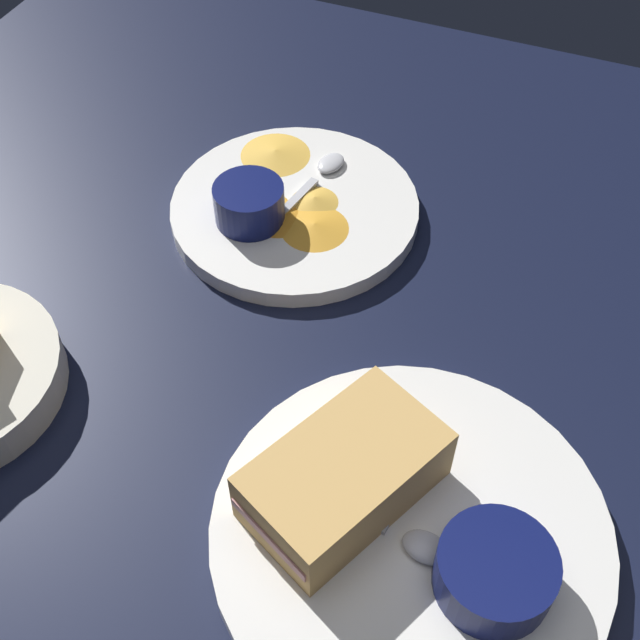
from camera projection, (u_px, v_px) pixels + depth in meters
The scene contains 9 objects.
ground_plane at pixel (303, 404), 63.61cm from camera, with size 110.00×110.00×3.00cm, color black.
plate_sandwich_main at pixel (411, 533), 54.13cm from camera, with size 26.63×26.63×1.60cm, color white.
sandwich_half_near at pixel (345, 475), 53.31cm from camera, with size 15.00×12.42×4.80cm.
ramekin_dark_sauce at pixel (495, 571), 49.73cm from camera, with size 7.45×7.45×3.34cm.
spoon_by_dark_ramekin at pixel (407, 538), 52.64cm from camera, with size 2.63×9.96×0.80cm.
plate_chips_companion at pixel (295, 209), 74.75cm from camera, with size 22.62×22.62×1.60cm, color white.
ramekin_light_gravy at pixel (249, 202), 71.36cm from camera, with size 6.24×6.24×3.51cm.
spoon_by_gravy_ramekin at pixel (323, 171), 76.49cm from camera, with size 9.96×3.28×0.80cm.
plantain_chip_scatter at pixel (289, 194), 74.47cm from camera, with size 16.15×15.51×0.60cm.
Camera 1 is at (-33.02, -14.91, 51.21)cm, focal length 45.86 mm.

